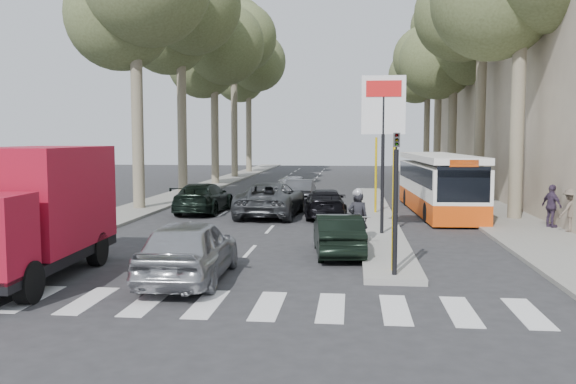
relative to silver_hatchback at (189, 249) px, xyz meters
name	(u,v)px	position (x,y,z in m)	size (l,w,h in m)	color
ground	(270,265)	(1.72, 2.00, -0.78)	(120.00, 120.00, 0.00)	#28282B
sidewalk_right	(449,189)	(10.32, 27.00, -0.72)	(3.20, 70.00, 0.12)	gray
median_left	(214,184)	(-6.28, 30.00, -0.72)	(2.40, 64.00, 0.12)	gray
traffic_island	(375,214)	(4.97, 13.00, -0.70)	(1.50, 26.00, 0.16)	gray
building_far	(522,80)	(17.22, 36.00, 7.22)	(11.00, 20.00, 16.00)	#B7A88E
billboard	(383,131)	(4.97, 7.00, 2.93)	(1.50, 12.10, 5.60)	yellow
traffic_light_island	(396,179)	(4.97, 0.50, 1.71)	(0.16, 0.41, 3.60)	black
tree_l_b	(183,10)	(-6.25, 22.11, 10.29)	(7.40, 7.20, 14.88)	#6B604C
tree_l_c	(216,48)	(-6.05, 30.11, 9.26)	(7.40, 7.20, 13.71)	#6B604C
tree_l_d	(235,41)	(-6.15, 38.11, 10.98)	(7.40, 7.20, 15.66)	#6B604C
tree_l_e	(250,64)	(-6.25, 46.11, 9.95)	(7.40, 7.20, 14.49)	#6B604C
tree_r_c	(456,45)	(10.75, 28.11, 8.92)	(7.40, 7.20, 13.32)	#6B604C
tree_r_d	(441,42)	(10.85, 36.11, 10.29)	(7.40, 7.20, 14.88)	#6B604C
tree_r_e	(429,63)	(10.95, 44.11, 9.61)	(7.40, 7.20, 14.10)	#6B604C
silver_hatchback	(189,249)	(0.00, 0.00, 0.00)	(1.84, 4.57, 1.56)	#A2A4AA
dark_hatchback	(338,234)	(3.52, 3.68, -0.16)	(1.31, 3.76, 1.24)	black
queue_car_a	(271,199)	(0.34, 12.41, -0.02)	(2.51, 5.44, 1.51)	#44474B
queue_car_b	(324,203)	(2.72, 12.21, -0.15)	(1.76, 4.33, 1.26)	black
queue_car_c	(294,186)	(0.56, 20.68, -0.09)	(1.62, 4.03, 1.37)	#AAACB2
queue_car_d	(301,191)	(1.22, 17.75, -0.13)	(1.38, 3.96, 1.30)	#47494E
queue_car_e	(203,198)	(-2.94, 13.28, -0.08)	(1.96, 4.81, 1.40)	black
red_truck	(31,210)	(-3.91, -0.19, 0.94)	(2.56, 6.18, 3.25)	black
city_bus	(438,182)	(7.88, 14.34, 0.66)	(2.72, 10.48, 2.74)	#D8450C
motorcycle	(357,220)	(4.10, 5.24, 0.08)	(0.83, 2.22, 1.89)	black
pedestrian_near	(552,206)	(11.39, 9.35, 0.15)	(0.95, 0.46, 1.62)	#413149
pedestrian_far	(571,210)	(11.72, 8.32, 0.12)	(1.00, 0.44, 1.55)	brown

